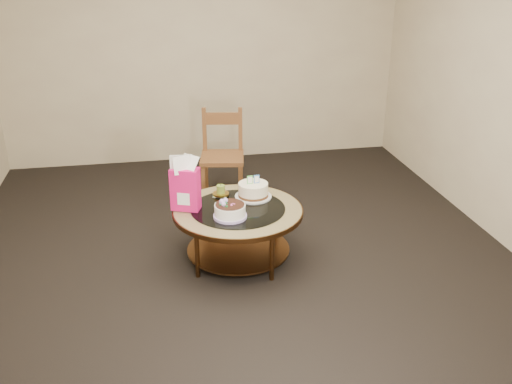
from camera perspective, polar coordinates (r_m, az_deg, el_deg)
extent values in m
plane|color=black|center=(4.65, -1.75, -6.75)|extent=(5.00, 5.00, 0.00)
cube|color=beige|center=(6.59, -5.38, 14.18)|extent=(4.50, 0.02, 2.60)
cube|color=beige|center=(1.90, 9.75, -9.65)|extent=(4.50, 0.02, 2.60)
cylinder|color=#533117|center=(4.78, 1.95, -3.01)|extent=(0.04, 0.04, 0.42)
cylinder|color=#533117|center=(4.84, -4.77, -2.78)|extent=(0.04, 0.04, 0.42)
cylinder|color=#533117|center=(4.34, -5.92, -6.03)|extent=(0.04, 0.04, 0.42)
cylinder|color=#533117|center=(4.28, 1.60, -6.34)|extent=(0.04, 0.04, 0.42)
cylinder|color=#533117|center=(4.60, -1.77, -5.67)|extent=(0.82, 0.82, 0.02)
cylinder|color=#533117|center=(4.45, -1.82, -1.93)|extent=(1.02, 1.02, 0.04)
cylinder|color=tan|center=(4.45, -1.82, -1.76)|extent=(1.00, 1.00, 0.01)
cylinder|color=black|center=(4.44, -1.82, -1.67)|extent=(0.74, 0.74, 0.01)
cylinder|color=#B59BDB|center=(4.29, -2.60, -2.42)|extent=(0.25, 0.25, 0.02)
cylinder|color=white|center=(4.27, -2.61, -1.92)|extent=(0.23, 0.23, 0.10)
cylinder|color=black|center=(4.25, -2.63, -1.26)|extent=(0.22, 0.22, 0.01)
sphere|color=#B59BDB|center=(4.25, -3.41, -1.00)|extent=(0.05, 0.05, 0.05)
sphere|color=#B59BDB|center=(4.28, -3.07, -0.85)|extent=(0.04, 0.04, 0.04)
sphere|color=#B59BDB|center=(4.22, -3.26, -1.23)|extent=(0.04, 0.04, 0.04)
cone|color=#217E37|center=(4.26, -2.95, -1.14)|extent=(0.03, 0.03, 0.02)
cone|color=#217E37|center=(4.24, -3.61, -1.28)|extent=(0.03, 0.03, 0.02)
cone|color=#217E37|center=(4.30, -2.98, -0.87)|extent=(0.03, 0.02, 0.02)
cone|color=#217E37|center=(4.21, -2.91, -1.41)|extent=(0.03, 0.03, 0.02)
cylinder|color=silver|center=(4.63, -0.28, -0.45)|extent=(0.30, 0.30, 0.01)
cylinder|color=#4D2C16|center=(4.62, -0.28, -0.27)|extent=(0.25, 0.25, 0.02)
cylinder|color=white|center=(4.60, -0.28, 0.36)|extent=(0.24, 0.24, 0.09)
cube|color=#53C152|center=(4.57, -0.62, 1.23)|extent=(0.05, 0.01, 0.07)
cube|color=white|center=(4.57, -0.62, 1.23)|extent=(0.03, 0.02, 0.05)
cube|color=#4181DD|center=(4.58, 0.05, 1.30)|extent=(0.05, 0.01, 0.07)
cube|color=white|center=(4.58, 0.05, 1.30)|extent=(0.03, 0.02, 0.05)
cube|color=#ED1667|center=(4.39, -7.07, 0.29)|extent=(0.24, 0.19, 0.33)
cube|color=white|center=(4.42, -7.04, -0.41)|extent=(0.14, 0.15, 0.10)
cube|color=#C1B74F|center=(4.67, -3.53, -0.31)|extent=(0.14, 0.14, 0.01)
cylinder|color=gold|center=(4.67, -3.54, -0.18)|extent=(0.13, 0.13, 0.01)
cylinder|color=olive|center=(4.65, -3.55, 0.28)|extent=(0.07, 0.07, 0.07)
cylinder|color=black|center=(4.63, -3.56, 0.72)|extent=(0.00, 0.00, 0.01)
cube|color=brown|center=(5.57, -3.39, 3.43)|extent=(0.48, 0.48, 0.04)
cube|color=brown|center=(5.49, -5.26, 0.61)|extent=(0.05, 0.05, 0.44)
cube|color=brown|center=(5.48, -1.55, 0.64)|extent=(0.05, 0.05, 0.44)
cube|color=brown|center=(5.82, -5.02, 1.95)|extent=(0.05, 0.05, 0.44)
cube|color=brown|center=(5.81, -1.53, 1.98)|extent=(0.05, 0.05, 0.44)
cube|color=brown|center=(5.67, -5.18, 6.17)|extent=(0.05, 0.05, 0.45)
cube|color=brown|center=(5.66, -1.57, 6.21)|extent=(0.05, 0.05, 0.45)
cube|color=brown|center=(5.63, -3.41, 7.35)|extent=(0.35, 0.09, 0.12)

